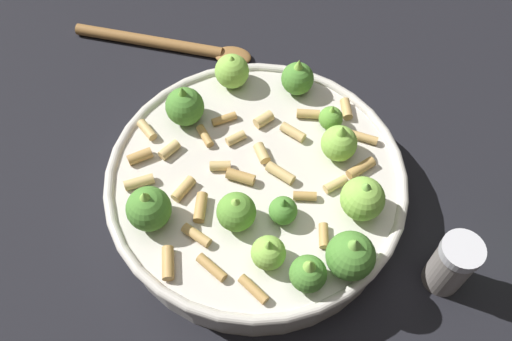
% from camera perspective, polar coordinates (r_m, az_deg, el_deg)
% --- Properties ---
extents(ground_plane, '(2.40, 2.40, 0.00)m').
position_cam_1_polar(ground_plane, '(0.63, -0.00, -3.17)').
color(ground_plane, black).
extents(cooking_pan, '(0.33, 0.33, 0.11)m').
position_cam_1_polar(cooking_pan, '(0.60, 0.17, -1.50)').
color(cooking_pan, beige).
rests_on(cooking_pan, ground).
extents(pepper_shaker, '(0.04, 0.04, 0.08)m').
position_cam_1_polar(pepper_shaker, '(0.59, 20.15, -9.38)').
color(pepper_shaker, gray).
rests_on(pepper_shaker, ground).
extents(wooden_spoon, '(0.08, 0.26, 0.02)m').
position_cam_1_polar(wooden_spoon, '(0.79, -8.89, 13.07)').
color(wooden_spoon, olive).
rests_on(wooden_spoon, ground).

